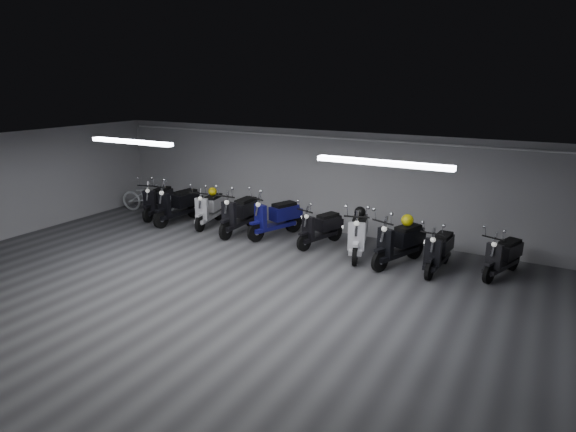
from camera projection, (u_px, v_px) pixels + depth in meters
The scene contains 20 objects.
floor at pixel (213, 295), 9.55m from camera, with size 14.00×10.00×0.01m, color #3E3E41.
ceiling at pixel (207, 154), 8.78m from camera, with size 14.00×10.00×0.01m, color slate.
back_wall at pixel (323, 181), 13.36m from camera, with size 14.00×0.01×2.80m, color #9F9FA1.
fluor_strip_left at pixel (131, 142), 11.05m from camera, with size 2.40×0.18×0.08m, color white.
fluor_strip_right at pixel (383, 163), 8.22m from camera, with size 2.40×0.18×0.08m, color white.
conduit at pixel (322, 137), 12.96m from camera, with size 0.05×0.05×13.60m, color white.
scooter_0 at pixel (157, 195), 14.80m from camera, with size 0.62×1.85×1.38m, color black, non-canonical shape.
scooter_1 at pixel (177, 198), 14.17m from camera, with size 0.67×2.00×1.49m, color black, non-canonical shape.
scooter_2 at pixel (209, 203), 13.91m from camera, with size 0.61×1.82×1.36m, color silver, non-canonical shape.
scooter_3 at pixel (239, 207), 13.20m from camera, with size 0.66×1.98×1.47m, color black, non-canonical shape.
scooter_4 at pixel (275, 211), 12.90m from camera, with size 0.65×1.94×1.45m, color navy, non-canonical shape.
scooter_5 at pixel (320, 222), 12.20m from camera, with size 0.57×1.72×1.28m, color black, non-canonical shape.
scooter_6 at pixel (359, 227), 11.48m from camera, with size 0.64×1.92×1.43m, color silver, non-canonical shape.
scooter_7 at pixel (399, 235), 10.91m from camera, with size 0.64×1.91×1.42m, color black, non-canonical shape.
scooter_8 at pixel (439, 244), 10.54m from camera, with size 0.57×1.72×1.28m, color black, non-canonical shape.
scooter_9 at pixel (504, 250), 10.27m from camera, with size 0.55×1.65×1.23m, color black, non-canonical shape.
bicycle at pixel (148, 193), 15.40m from camera, with size 0.66×1.88×1.22m, color white.
helmet_0 at pixel (407, 220), 10.98m from camera, with size 0.28×0.28×0.28m, color yellow.
helmet_1 at pixel (360, 212), 11.65m from camera, with size 0.28×0.28×0.28m, color black.
helmet_2 at pixel (213, 191), 14.07m from camera, with size 0.25×0.25×0.25m, color yellow.
Camera 1 is at (5.58, -6.91, 4.10)m, focal length 30.02 mm.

